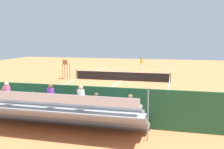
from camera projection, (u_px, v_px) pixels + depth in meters
name	position (u px, v px, depth m)	size (l,w,h in m)	color
ground_plane	(121.00, 81.00, 27.08)	(60.00, 60.00, 0.00)	#D17542
court_line_markings	(121.00, 81.00, 27.12)	(10.10, 22.20, 0.01)	white
tennis_net	(121.00, 76.00, 27.02)	(10.30, 0.10, 1.07)	black
backdrop_wall	(66.00, 103.00, 13.50)	(18.00, 0.16, 2.00)	#235633
bleacher_stand	(56.00, 111.00, 12.17)	(9.06, 2.40, 2.48)	gray
umpire_chair	(66.00, 67.00, 28.09)	(0.67, 0.67, 2.14)	olive
courtside_bench	(127.00, 112.00, 13.49)	(1.80, 0.40, 0.93)	#9E754C
equipment_bag	(98.00, 117.00, 13.80)	(0.90, 0.36, 0.36)	#B22D2D
tennis_player	(141.00, 62.00, 37.00)	(0.47, 0.56, 1.93)	white
tennis_racket	(135.00, 70.00, 36.66)	(0.49, 0.54, 0.03)	black
tennis_ball_near	(123.00, 71.00, 35.28)	(0.07, 0.07, 0.07)	#CCDB33
tennis_ball_far	(132.00, 72.00, 34.33)	(0.07, 0.07, 0.07)	#CCDB33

